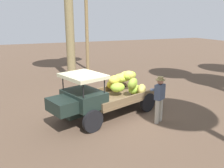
% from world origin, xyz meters
% --- Properties ---
extents(ground_plane, '(60.00, 60.00, 0.00)m').
position_xyz_m(ground_plane, '(0.00, 0.00, 0.00)').
color(ground_plane, brown).
extents(truck, '(4.66, 2.89, 1.83)m').
position_xyz_m(truck, '(0.53, 0.07, 0.90)').
color(truck, '#1C2924').
rests_on(truck, ground).
extents(farmer, '(0.57, 0.54, 1.73)m').
position_xyz_m(farmer, '(-1.12, 1.36, 0.99)').
color(farmer, '#B4AFA0').
rests_on(farmer, ground).
extents(wooden_crate, '(0.55, 0.65, 0.41)m').
position_xyz_m(wooden_crate, '(-1.91, -0.64, 0.21)').
color(wooden_crate, olive).
rests_on(wooden_crate, ground).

